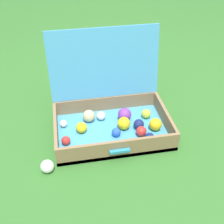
# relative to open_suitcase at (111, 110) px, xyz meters

# --- Properties ---
(ground_plane) EXTENTS (16.00, 16.00, 0.00)m
(ground_plane) POSITION_rel_open_suitcase_xyz_m (0.04, -0.02, -0.12)
(ground_plane) COLOR #336B28
(open_suitcase) EXTENTS (0.68, 0.55, 0.55)m
(open_suitcase) POSITION_rel_open_suitcase_xyz_m (0.00, 0.00, 0.00)
(open_suitcase) COLOR #4799C6
(open_suitcase) RESTS_ON ground
(stray_ball_on_grass) EXTENTS (0.07, 0.07, 0.07)m
(stray_ball_on_grass) POSITION_rel_open_suitcase_xyz_m (-0.39, -0.31, -0.08)
(stray_ball_on_grass) COLOR white
(stray_ball_on_grass) RESTS_ON ground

